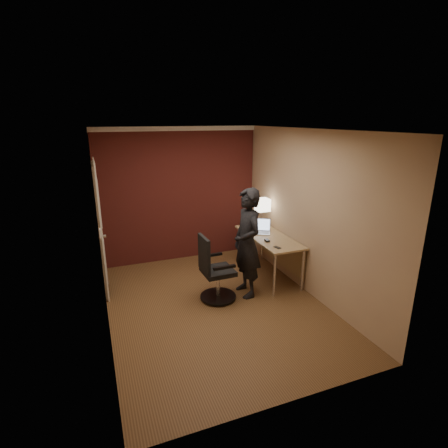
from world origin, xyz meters
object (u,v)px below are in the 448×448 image
(phone, at_px, (277,247))
(mouse, at_px, (267,241))
(desk_lamp, at_px, (263,205))
(person, at_px, (247,243))
(desk, at_px, (272,243))
(laptop, at_px, (261,229))
(office_chair, at_px, (214,273))

(phone, bearing_deg, mouse, 78.33)
(desk_lamp, height_order, phone, desk_lamp)
(desk_lamp, height_order, person, person)
(desk, bearing_deg, desk_lamp, 85.05)
(laptop, bearing_deg, mouse, -104.31)
(desk, xyz_separation_m, mouse, (-0.23, -0.23, 0.14))
(phone, bearing_deg, office_chair, 160.74)
(desk, distance_m, laptop, 0.32)
(desk, height_order, mouse, mouse)
(phone, xyz_separation_m, office_chair, (-1.01, 0.08, -0.29))
(office_chair, distance_m, person, 0.67)
(desk, xyz_separation_m, office_chair, (-1.22, -0.46, -0.16))
(office_chair, bearing_deg, person, 0.17)
(desk, bearing_deg, mouse, -134.10)
(laptop, xyz_separation_m, phone, (-0.10, -0.77, -0.06))
(mouse, relative_size, person, 0.06)
(laptop, bearing_deg, person, -129.92)
(desk_lamp, bearing_deg, phone, -103.88)
(desk_lamp, xyz_separation_m, laptop, (-0.15, -0.24, -0.35))
(office_chair, xyz_separation_m, person, (0.53, 0.00, 0.40))
(person, bearing_deg, mouse, 114.68)
(person, bearing_deg, office_chair, -91.27)
(desk, bearing_deg, laptop, 114.88)
(desk_lamp, height_order, laptop, desk_lamp)
(desk, xyz_separation_m, person, (-0.68, -0.46, 0.24))
(mouse, xyz_separation_m, office_chair, (-0.99, -0.23, -0.30))
(phone, bearing_deg, desk, 54.27)
(mouse, bearing_deg, desk_lamp, 74.54)
(desk, relative_size, mouse, 15.00)
(desk, relative_size, desk_lamp, 2.80)
(mouse, relative_size, phone, 0.87)
(desk, bearing_deg, person, -146.21)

